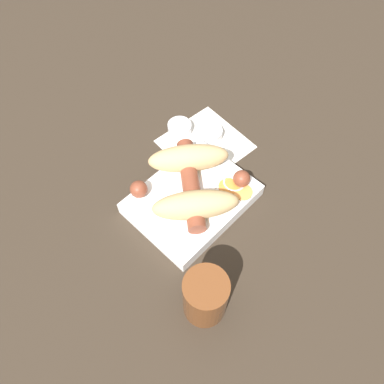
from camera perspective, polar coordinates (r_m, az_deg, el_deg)
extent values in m
plane|color=#33281E|center=(0.67, 0.00, -1.73)|extent=(3.00, 3.00, 0.00)
cube|color=white|center=(0.65, 0.00, -1.11)|extent=(0.20, 0.16, 0.03)
ellipsoid|color=tan|center=(0.60, 0.54, -1.98)|extent=(0.14, 0.13, 0.05)
ellipsoid|color=tan|center=(0.66, -0.53, 5.18)|extent=(0.14, 0.13, 0.05)
cylinder|color=brown|center=(0.64, -0.21, 1.25)|extent=(0.13, 0.16, 0.03)
sphere|color=brown|center=(0.65, 7.57, 2.03)|extent=(0.03, 0.03, 0.03)
sphere|color=brown|center=(0.64, -8.12, 0.43)|extent=(0.03, 0.03, 0.03)
cylinder|color=#F99E4C|center=(0.65, 7.78, -0.02)|extent=(0.05, 0.05, 0.00)
cylinder|color=orange|center=(0.65, 5.56, 0.83)|extent=(0.05, 0.05, 0.00)
torus|color=silver|center=(0.66, 6.98, 1.17)|extent=(0.04, 0.04, 0.00)
torus|color=silver|center=(0.65, 5.02, 0.02)|extent=(0.04, 0.04, 0.00)
torus|color=silver|center=(0.66, 6.43, 1.47)|extent=(0.04, 0.04, 0.00)
cube|color=white|center=(0.74, 2.02, 7.35)|extent=(0.16, 0.16, 0.00)
cylinder|color=white|center=(0.75, 2.80, 8.83)|extent=(0.05, 0.05, 0.02)
cylinder|color=maroon|center=(0.75, 2.78, 8.50)|extent=(0.04, 0.04, 0.01)
cylinder|color=white|center=(0.76, -1.90, 9.65)|extent=(0.05, 0.05, 0.02)
cylinder|color=maroon|center=(0.76, -1.89, 9.32)|extent=(0.04, 0.04, 0.01)
cylinder|color=brown|center=(0.55, 2.03, -15.68)|extent=(0.06, 0.06, 0.10)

